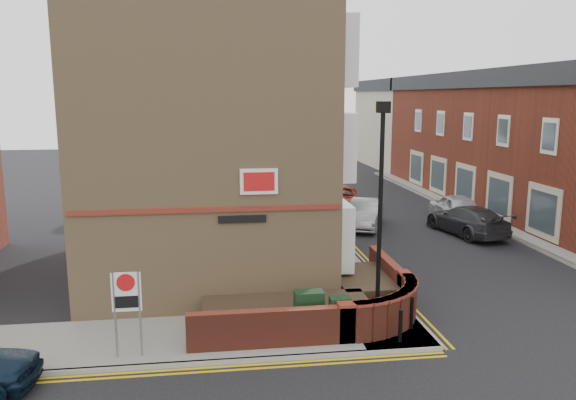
# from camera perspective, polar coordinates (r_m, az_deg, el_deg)

# --- Properties ---
(ground) EXTENTS (120.00, 120.00, 0.00)m
(ground) POSITION_cam_1_polar(r_m,az_deg,el_deg) (14.87, 4.20, -15.66)
(ground) COLOR black
(ground) RESTS_ON ground
(pavement_corner) EXTENTS (13.00, 3.00, 0.12)m
(pavement_corner) POSITION_cam_1_polar(r_m,az_deg,el_deg) (15.94, -9.75, -13.68)
(pavement_corner) COLOR gray
(pavement_corner) RESTS_ON ground
(pavement_main) EXTENTS (2.00, 32.00, 0.12)m
(pavement_main) POSITION_cam_1_polar(r_m,az_deg,el_deg) (30.15, 1.63, -1.91)
(pavement_main) COLOR gray
(pavement_main) RESTS_ON ground
(pavement_far) EXTENTS (4.00, 40.00, 0.12)m
(pavement_far) POSITION_cam_1_polar(r_m,az_deg,el_deg) (31.16, 22.99, -2.35)
(pavement_far) COLOR gray
(pavement_far) RESTS_ON ground
(kerb_side) EXTENTS (13.00, 0.15, 0.12)m
(kerb_side) POSITION_cam_1_polar(r_m,az_deg,el_deg) (14.58, -9.95, -16.09)
(kerb_side) COLOR gray
(kerb_side) RESTS_ON ground
(kerb_main_near) EXTENTS (0.15, 32.00, 0.12)m
(kerb_main_near) POSITION_cam_1_polar(r_m,az_deg,el_deg) (30.32, 3.49, -1.85)
(kerb_main_near) COLOR gray
(kerb_main_near) RESTS_ON ground
(kerb_main_far) EXTENTS (0.15, 40.00, 0.12)m
(kerb_main_far) POSITION_cam_1_polar(r_m,az_deg,el_deg) (30.20, 19.72, -2.51)
(kerb_main_far) COLOR gray
(kerb_main_far) RESTS_ON ground
(yellow_lines_side) EXTENTS (13.00, 0.28, 0.01)m
(yellow_lines_side) POSITION_cam_1_polar(r_m,az_deg,el_deg) (14.38, -9.97, -16.73)
(yellow_lines_side) COLOR gold
(yellow_lines_side) RESTS_ON ground
(yellow_lines_main) EXTENTS (0.28, 32.00, 0.01)m
(yellow_lines_main) POSITION_cam_1_polar(r_m,az_deg,el_deg) (30.38, 3.96, -1.94)
(yellow_lines_main) COLOR gold
(yellow_lines_main) RESTS_ON ground
(corner_building) EXTENTS (8.95, 10.40, 13.60)m
(corner_building) POSITION_cam_1_polar(r_m,az_deg,el_deg) (21.04, -7.91, 9.54)
(corner_building) COLOR #A48157
(corner_building) RESTS_ON ground
(garden_wall) EXTENTS (6.80, 6.00, 1.20)m
(garden_wall) POSITION_cam_1_polar(r_m,az_deg,el_deg) (17.10, 2.43, -12.02)
(garden_wall) COLOR maroon
(garden_wall) RESTS_ON ground
(lamppost) EXTENTS (0.25, 0.50, 6.30)m
(lamppost) POSITION_cam_1_polar(r_m,az_deg,el_deg) (15.26, 9.32, -1.76)
(lamppost) COLOR black
(lamppost) RESTS_ON pavement_corner
(utility_cabinet_large) EXTENTS (0.80, 0.45, 1.20)m
(utility_cabinet_large) POSITION_cam_1_polar(r_m,az_deg,el_deg) (15.69, 2.14, -11.31)
(utility_cabinet_large) COLOR black
(utility_cabinet_large) RESTS_ON pavement_corner
(utility_cabinet_small) EXTENTS (0.55, 0.40, 1.10)m
(utility_cabinet_small) POSITION_cam_1_polar(r_m,az_deg,el_deg) (15.59, 5.29, -11.70)
(utility_cabinet_small) COLOR black
(utility_cabinet_small) RESTS_ON pavement_corner
(bollard_near) EXTENTS (0.11, 0.11, 0.90)m
(bollard_near) POSITION_cam_1_polar(r_m,az_deg,el_deg) (15.49, 11.34, -12.42)
(bollard_near) COLOR black
(bollard_near) RESTS_ON pavement_corner
(bollard_far) EXTENTS (0.11, 0.11, 0.90)m
(bollard_far) POSITION_cam_1_polar(r_m,az_deg,el_deg) (16.38, 12.44, -11.16)
(bollard_far) COLOR black
(bollard_far) RESTS_ON pavement_corner
(zone_sign) EXTENTS (0.72, 0.07, 2.20)m
(zone_sign) POSITION_cam_1_polar(r_m,az_deg,el_deg) (14.56, -16.07, -9.61)
(zone_sign) COLOR slate
(zone_sign) RESTS_ON pavement_corner
(far_terrace) EXTENTS (5.40, 30.40, 8.00)m
(far_terrace) POSITION_cam_1_polar(r_m,az_deg,el_deg) (34.78, 22.25, 5.61)
(far_terrace) COLOR maroon
(far_terrace) RESTS_ON ground
(far_terrace_cream) EXTENTS (5.40, 12.40, 8.00)m
(far_terrace_cream) POSITION_cam_1_polar(r_m,az_deg,el_deg) (53.96, 11.05, 7.69)
(far_terrace_cream) COLOR beige
(far_terrace_cream) RESTS_ON ground
(tree_near) EXTENTS (3.64, 3.65, 6.70)m
(tree_near) POSITION_cam_1_polar(r_m,az_deg,el_deg) (27.58, 2.35, 6.67)
(tree_near) COLOR #382B1E
(tree_near) RESTS_ON pavement_main
(tree_mid) EXTENTS (4.03, 4.03, 7.42)m
(tree_mid) POSITION_cam_1_polar(r_m,az_deg,el_deg) (35.44, 0.06, 8.34)
(tree_mid) COLOR #382B1E
(tree_mid) RESTS_ON pavement_main
(tree_far) EXTENTS (3.81, 3.81, 7.00)m
(tree_far) POSITION_cam_1_polar(r_m,az_deg,el_deg) (43.39, -1.40, 8.37)
(tree_far) COLOR #382B1E
(tree_far) RESTS_ON pavement_main
(traffic_light_assembly) EXTENTS (0.20, 0.16, 4.20)m
(traffic_light_assembly) POSITION_cam_1_polar(r_m,az_deg,el_deg) (38.58, 0.05, 4.93)
(traffic_light_assembly) COLOR black
(traffic_light_assembly) RESTS_ON pavement_main
(silver_car_near) EXTENTS (3.03, 4.47, 1.39)m
(silver_car_near) POSITION_cam_1_polar(r_m,az_deg,el_deg) (28.63, 7.86, -1.37)
(silver_car_near) COLOR #929699
(silver_car_near) RESTS_ON ground
(red_car_main) EXTENTS (3.09, 5.42, 1.42)m
(red_car_main) POSITION_cam_1_polar(r_m,az_deg,el_deg) (32.50, 5.22, 0.14)
(red_car_main) COLOR maroon
(red_car_main) RESTS_ON ground
(grey_car_far) EXTENTS (2.81, 5.13, 1.41)m
(grey_car_far) POSITION_cam_1_polar(r_m,az_deg,el_deg) (28.20, 17.71, -1.95)
(grey_car_far) COLOR #2C2C31
(grey_car_far) RESTS_ON ground
(silver_car_far) EXTENTS (2.06, 4.49, 1.49)m
(silver_car_far) POSITION_cam_1_polar(r_m,az_deg,el_deg) (30.97, 16.62, -0.72)
(silver_car_far) COLOR #B7BBC0
(silver_car_far) RESTS_ON ground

